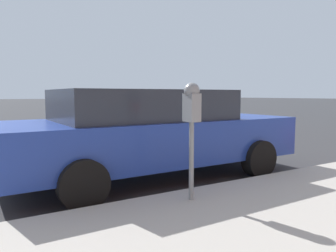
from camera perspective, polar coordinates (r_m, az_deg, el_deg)
ground_plane at (r=6.38m, az=-10.23°, el=-7.42°), size 220.00×220.00×0.00m
parking_meter at (r=3.94m, az=4.14°, el=2.59°), size 0.21×0.19×1.43m
car_blue at (r=5.56m, az=-2.99°, el=-0.92°), size 2.20×4.96×1.49m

